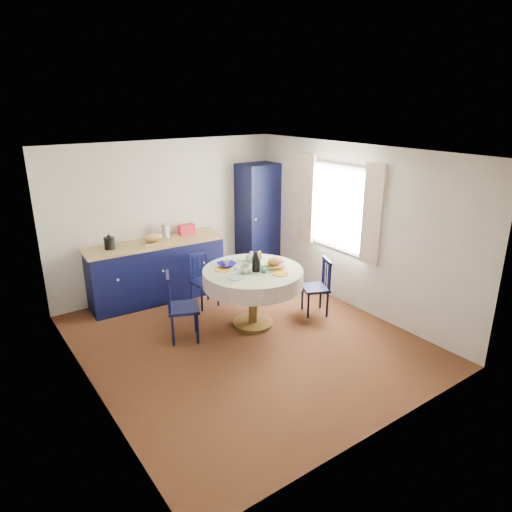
{
  "coord_description": "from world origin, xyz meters",
  "views": [
    {
      "loc": [
        -3.05,
        -4.56,
        3.09
      ],
      "look_at": [
        0.33,
        0.2,
        1.08
      ],
      "focal_mm": 32.0,
      "sensor_mm": 36.0,
      "label": 1
    }
  ],
  "objects_px": {
    "mug_b": "(264,269)",
    "chair_right": "(318,286)",
    "pantry_cabinet": "(258,220)",
    "mug_a": "(245,269)",
    "mug_c": "(258,257)",
    "kitchen_counter": "(156,270)",
    "dining_table": "(253,278)",
    "chair_left": "(180,306)",
    "mug_d": "(227,263)",
    "cobalt_bowl": "(227,265)",
    "chair_far": "(203,279)"
  },
  "relations": [
    {
      "from": "mug_b",
      "to": "mug_d",
      "type": "height_order",
      "value": "mug_b"
    },
    {
      "from": "kitchen_counter",
      "to": "chair_left",
      "type": "distance_m",
      "value": 1.46
    },
    {
      "from": "kitchen_counter",
      "to": "dining_table",
      "type": "distance_m",
      "value": 1.83
    },
    {
      "from": "chair_far",
      "to": "mug_d",
      "type": "bearing_deg",
      "value": -91.6
    },
    {
      "from": "mug_d",
      "to": "dining_table",
      "type": "bearing_deg",
      "value": -58.81
    },
    {
      "from": "mug_a",
      "to": "mug_b",
      "type": "xyz_separation_m",
      "value": [
        0.21,
        -0.13,
        -0.01
      ]
    },
    {
      "from": "kitchen_counter",
      "to": "pantry_cabinet",
      "type": "distance_m",
      "value": 2.12
    },
    {
      "from": "mug_d",
      "to": "pantry_cabinet",
      "type": "bearing_deg",
      "value": 41.56
    },
    {
      "from": "kitchen_counter",
      "to": "mug_b",
      "type": "height_order",
      "value": "kitchen_counter"
    },
    {
      "from": "mug_a",
      "to": "mug_b",
      "type": "relative_size",
      "value": 1.39
    },
    {
      "from": "chair_far",
      "to": "mug_a",
      "type": "height_order",
      "value": "mug_a"
    },
    {
      "from": "chair_right",
      "to": "mug_d",
      "type": "xyz_separation_m",
      "value": [
        -1.22,
        0.6,
        0.46
      ]
    },
    {
      "from": "mug_b",
      "to": "chair_right",
      "type": "bearing_deg",
      "value": -3.8
    },
    {
      "from": "mug_a",
      "to": "mug_c",
      "type": "distance_m",
      "value": 0.56
    },
    {
      "from": "mug_d",
      "to": "mug_c",
      "type": "bearing_deg",
      "value": -7.5
    },
    {
      "from": "pantry_cabinet",
      "to": "mug_a",
      "type": "height_order",
      "value": "pantry_cabinet"
    },
    {
      "from": "dining_table",
      "to": "mug_a",
      "type": "bearing_deg",
      "value": -163.58
    },
    {
      "from": "kitchen_counter",
      "to": "chair_left",
      "type": "xyz_separation_m",
      "value": [
        -0.28,
        -1.43,
        -0.02
      ]
    },
    {
      "from": "mug_a",
      "to": "mug_d",
      "type": "bearing_deg",
      "value": 97.03
    },
    {
      "from": "dining_table",
      "to": "mug_c",
      "type": "relative_size",
      "value": 11.44
    },
    {
      "from": "pantry_cabinet",
      "to": "mug_a",
      "type": "xyz_separation_m",
      "value": [
        -1.47,
        -1.75,
        -0.11
      ]
    },
    {
      "from": "dining_table",
      "to": "mug_d",
      "type": "xyz_separation_m",
      "value": [
        -0.21,
        0.35,
        0.17
      ]
    },
    {
      "from": "mug_a",
      "to": "mug_d",
      "type": "distance_m",
      "value": 0.4
    },
    {
      "from": "mug_b",
      "to": "mug_c",
      "type": "xyz_separation_m",
      "value": [
        0.24,
        0.47,
        0.0
      ]
    },
    {
      "from": "kitchen_counter",
      "to": "chair_right",
      "type": "relative_size",
      "value": 2.57
    },
    {
      "from": "chair_left",
      "to": "chair_right",
      "type": "distance_m",
      "value": 2.09
    },
    {
      "from": "mug_c",
      "to": "chair_right",
      "type": "bearing_deg",
      "value": -36.35
    },
    {
      "from": "kitchen_counter",
      "to": "chair_far",
      "type": "relative_size",
      "value": 2.62
    },
    {
      "from": "chair_far",
      "to": "mug_b",
      "type": "relative_size",
      "value": 8.57
    },
    {
      "from": "mug_c",
      "to": "dining_table",
      "type": "bearing_deg",
      "value": -134.98
    },
    {
      "from": "pantry_cabinet",
      "to": "mug_c",
      "type": "height_order",
      "value": "pantry_cabinet"
    },
    {
      "from": "chair_left",
      "to": "mug_c",
      "type": "height_order",
      "value": "chair_left"
    },
    {
      "from": "pantry_cabinet",
      "to": "mug_b",
      "type": "bearing_deg",
      "value": -127.47
    },
    {
      "from": "mug_d",
      "to": "chair_far",
      "type": "bearing_deg",
      "value": 93.24
    },
    {
      "from": "pantry_cabinet",
      "to": "mug_d",
      "type": "relative_size",
      "value": 21.59
    },
    {
      "from": "dining_table",
      "to": "mug_a",
      "type": "xyz_separation_m",
      "value": [
        -0.16,
        -0.05,
        0.18
      ]
    },
    {
      "from": "pantry_cabinet",
      "to": "mug_d",
      "type": "bearing_deg",
      "value": -142.09
    },
    {
      "from": "pantry_cabinet",
      "to": "mug_c",
      "type": "relative_size",
      "value": 16.55
    },
    {
      "from": "chair_right",
      "to": "mug_b",
      "type": "bearing_deg",
      "value": -69.32
    },
    {
      "from": "mug_a",
      "to": "dining_table",
      "type": "bearing_deg",
      "value": 16.42
    },
    {
      "from": "chair_left",
      "to": "mug_d",
      "type": "xyz_separation_m",
      "value": [
        0.82,
        0.13,
        0.41
      ]
    },
    {
      "from": "chair_right",
      "to": "mug_d",
      "type": "bearing_deg",
      "value": -91.59
    },
    {
      "from": "chair_far",
      "to": "chair_right",
      "type": "bearing_deg",
      "value": -49.86
    },
    {
      "from": "chair_far",
      "to": "mug_a",
      "type": "xyz_separation_m",
      "value": [
        0.09,
        -1.06,
        0.48
      ]
    },
    {
      "from": "mug_b",
      "to": "mug_c",
      "type": "relative_size",
      "value": 0.81
    },
    {
      "from": "pantry_cabinet",
      "to": "mug_d",
      "type": "distance_m",
      "value": 2.03
    },
    {
      "from": "dining_table",
      "to": "chair_far",
      "type": "xyz_separation_m",
      "value": [
        -0.25,
        1.01,
        -0.29
      ]
    },
    {
      "from": "chair_left",
      "to": "cobalt_bowl",
      "type": "distance_m",
      "value": 0.88
    },
    {
      "from": "chair_far",
      "to": "mug_c",
      "type": "height_order",
      "value": "mug_c"
    },
    {
      "from": "mug_b",
      "to": "mug_d",
      "type": "distance_m",
      "value": 0.59
    }
  ]
}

